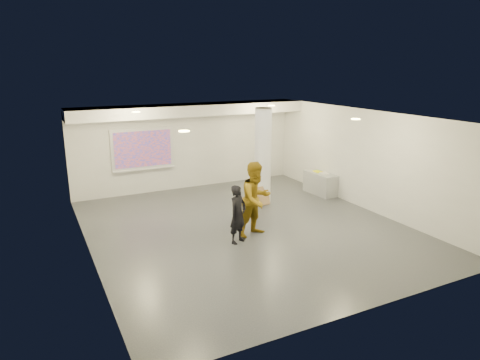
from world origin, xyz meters
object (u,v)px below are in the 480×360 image
column (263,156)px  projection_screen (143,149)px  credenza (320,183)px  woman (238,214)px  man (256,199)px

column → projection_screen: (-3.10, 2.65, 0.03)m
column → credenza: 2.49m
column → credenza: bearing=-2.1°
column → projection_screen: column is taller
woman → man: size_ratio=0.75×
woman → column: bearing=23.4°
projection_screen → man: size_ratio=1.09×
woman → projection_screen: bearing=74.1°
woman → man: man is taller
column → woman: 3.39m
projection_screen → woman: bearing=-79.3°
projection_screen → woman: size_ratio=1.44×
man → projection_screen: bearing=92.9°
column → credenza: column is taller
projection_screen → credenza: bearing=-27.2°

